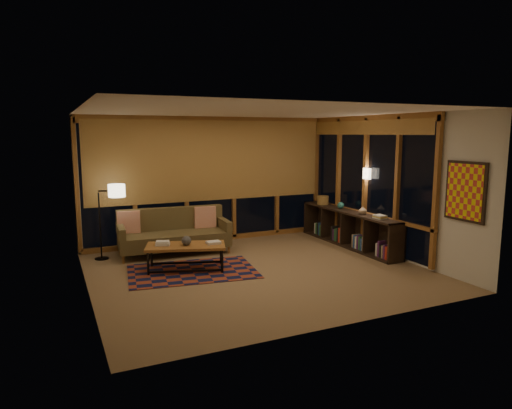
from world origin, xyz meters
name	(u,v)px	position (x,y,z in m)	size (l,w,h in m)	color
floor	(258,271)	(0.00, 0.00, 0.00)	(5.50, 5.00, 0.01)	#A3795A
ceiling	(258,111)	(0.00, 0.00, 2.70)	(5.50, 5.00, 0.01)	white
walls	(258,193)	(0.00, 0.00, 1.35)	(5.51, 5.01, 2.70)	silver
window_wall_back	(210,180)	(0.00, 2.43, 1.35)	(5.30, 0.16, 2.60)	#9C682E
window_wall_right	(364,183)	(2.68, 0.60, 1.35)	(0.16, 3.70, 2.60)	#9C682E
wall_art	(465,191)	(2.71, -1.85, 1.45)	(0.06, 0.74, 0.94)	red
wall_sconce	(367,174)	(2.62, 0.45, 1.55)	(0.12, 0.18, 0.22)	beige
sofa	(174,232)	(-1.01, 1.71, 0.43)	(2.11, 0.85, 0.86)	brown
pillow_left	(129,222)	(-1.82, 1.99, 0.65)	(0.43, 0.14, 0.43)	#D9481A
pillow_right	(205,217)	(-0.31, 1.90, 0.65)	(0.44, 0.15, 0.44)	#D9481A
area_rug	(192,271)	(-1.04, 0.42, 0.01)	(2.14, 1.43, 0.01)	brown
coffee_table	(186,257)	(-1.11, 0.56, 0.22)	(1.34, 0.61, 0.45)	#9C682E
book_stack_a	(163,243)	(-1.47, 0.71, 0.48)	(0.22, 0.18, 0.07)	silver
book_stack_b	(213,242)	(-0.65, 0.44, 0.47)	(0.22, 0.18, 0.04)	silver
ceramic_pot	(186,240)	(-1.10, 0.54, 0.53)	(0.17, 0.17, 0.17)	black
floor_lamp	(100,222)	(-2.36, 1.91, 0.71)	(0.47, 0.31, 1.42)	black
bookshelf	(348,228)	(2.49, 0.83, 0.37)	(0.40, 2.98, 0.75)	#37261D
basket	(323,200)	(2.47, 1.80, 0.84)	(0.26, 0.26, 0.20)	#9F7844
teal_bowl	(341,205)	(2.49, 1.13, 0.82)	(0.15, 0.15, 0.15)	#256E66
vase	(363,210)	(2.49, 0.38, 0.83)	(0.16, 0.16, 0.17)	tan
shelf_book_stack	(380,217)	(2.49, -0.15, 0.78)	(0.17, 0.24, 0.07)	silver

